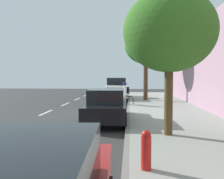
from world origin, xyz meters
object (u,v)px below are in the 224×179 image
cyclist_with_backpack (125,92)px  street_tree_far_end (146,46)px  parked_sedan_black_second (106,106)px  street_tree_mid_block (169,32)px  parked_pickup_white_mid (116,89)px  fire_hydrant (146,150)px  bicycle_at_curb (122,101)px

cyclist_with_backpack → street_tree_far_end: bearing=65.5°
cyclist_with_backpack → street_tree_far_end: (1.61, 3.53, 3.55)m
cyclist_with_backpack → street_tree_far_end: street_tree_far_end is taller
parked_sedan_black_second → street_tree_mid_block: size_ratio=0.93×
cyclist_with_backpack → street_tree_mid_block: (1.61, -8.54, 2.53)m
parked_pickup_white_mid → fire_hydrant: parked_pickup_white_mid is taller
bicycle_at_curb → street_tree_mid_block: size_ratio=0.35×
cyclist_with_backpack → street_tree_far_end: 5.26m
parked_sedan_black_second → street_tree_far_end: (2.36, 9.23, 3.84)m
parked_sedan_black_second → cyclist_with_backpack: (0.75, 5.69, 0.28)m
parked_sedan_black_second → parked_pickup_white_mid: parked_pickup_white_mid is taller
cyclist_with_backpack → fire_hydrant: size_ratio=2.03×
street_tree_mid_block → fire_hydrant: bearing=-106.7°
street_tree_mid_block → parked_sedan_black_second: bearing=129.6°
parked_pickup_white_mid → cyclist_with_backpack: (0.92, -5.34, 0.14)m
cyclist_with_backpack → fire_hydrant: 11.71m
bicycle_at_curb → street_tree_far_end: size_ratio=0.28×
parked_sedan_black_second → cyclist_with_backpack: cyclist_with_backpack is taller
parked_pickup_white_mid → fire_hydrant: 17.10m
street_tree_far_end → fire_hydrant: bearing=-93.5°
street_tree_mid_block → bicycle_at_curb: bearing=101.5°
parked_sedan_black_second → parked_pickup_white_mid: 11.04m
parked_pickup_white_mid → cyclist_with_backpack: bearing=-80.3°
bicycle_at_curb → cyclist_with_backpack: size_ratio=0.99×
parked_pickup_white_mid → street_tree_mid_block: size_ratio=1.13×
parked_sedan_black_second → bicycle_at_curb: 6.18m
bicycle_at_curb → street_tree_mid_block: bearing=-78.5°
parked_sedan_black_second → street_tree_mid_block: 4.64m
parked_pickup_white_mid → cyclist_with_backpack: 5.42m
bicycle_at_curb → street_tree_far_end: 5.53m
parked_sedan_black_second → parked_pickup_white_mid: (-0.17, 11.04, 0.15)m
bicycle_at_curb → street_tree_far_end: street_tree_far_end is taller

